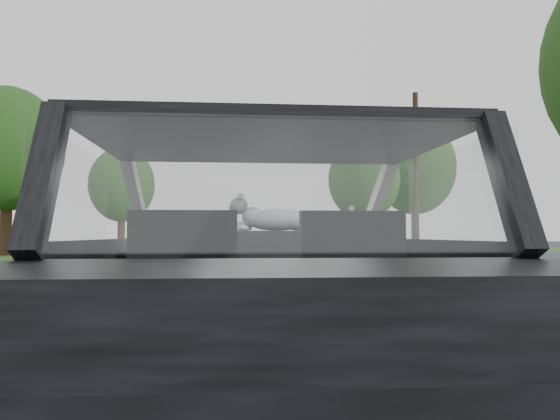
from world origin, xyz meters
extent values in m
plane|color=#3D3D42|center=(0.00, 0.00, 0.00)|extent=(140.00, 140.00, 0.00)
cube|color=black|center=(0.00, 0.00, 0.72)|extent=(1.80, 4.00, 1.45)
cube|color=black|center=(0.00, 0.62, 0.85)|extent=(1.58, 0.45, 0.30)
cube|color=black|center=(-0.40, -0.29, 0.88)|extent=(0.50, 0.72, 0.42)
cube|color=black|center=(0.40, -0.29, 0.88)|extent=(0.50, 0.72, 0.42)
torus|color=black|center=(-0.40, 0.33, 0.92)|extent=(0.36, 0.36, 0.04)
ellipsoid|color=gray|center=(0.12, 0.58, 1.08)|extent=(0.59, 0.31, 0.25)
cube|color=#9CA0A9|center=(4.30, 10.00, 0.58)|extent=(0.05, 90.00, 0.32)
imported|color=#A7A7A7|center=(-0.47, 17.74, 0.72)|extent=(1.86, 4.43, 1.44)
cube|color=#23722B|center=(5.34, 21.82, 1.15)|extent=(0.10, 0.92, 2.31)
cylinder|color=#492F22|center=(8.02, 20.68, 3.68)|extent=(0.28, 0.28, 7.35)
camera|label=1|loc=(-0.17, -2.98, 0.98)|focal=35.00mm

